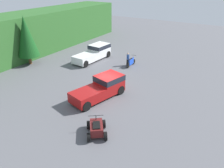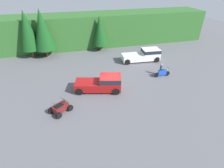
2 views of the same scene
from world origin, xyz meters
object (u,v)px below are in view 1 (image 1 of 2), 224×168
quad_atv (97,128)px  rider_person (128,59)px  pickup_truck_red (102,87)px  dirt_bike (131,62)px  pickup_truck_second (95,52)px

quad_atv → rider_person: rider_person is taller
pickup_truck_red → rider_person: (8.29, 1.66, -0.10)m
pickup_truck_red → rider_person: 8.45m
dirt_bike → rider_person: size_ratio=1.36×
pickup_truck_second → rider_person: pickup_truck_second is taller
pickup_truck_second → rider_person: 4.85m
rider_person → dirt_bike: bearing=-96.4°
pickup_truck_red → dirt_bike: pickup_truck_red is taller
quad_atv → pickup_truck_second: bearing=-1.8°
pickup_truck_second → rider_person: bearing=-82.2°
pickup_truck_red → rider_person: size_ratio=3.42×
rider_person → pickup_truck_second: bearing=86.1°
pickup_truck_second → rider_person: size_ratio=3.65×
pickup_truck_second → dirt_bike: size_ratio=2.69×
pickup_truck_second → quad_atv: 15.69m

